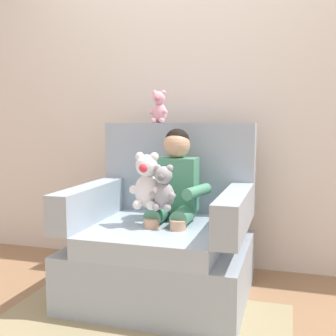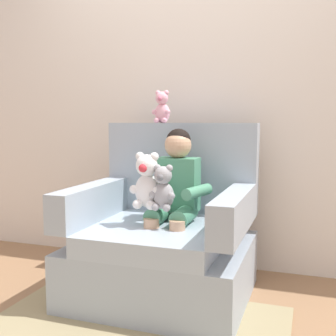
{
  "view_description": "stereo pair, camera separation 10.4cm",
  "coord_description": "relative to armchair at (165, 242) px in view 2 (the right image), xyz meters",
  "views": [
    {
      "loc": [
        0.75,
        -2.39,
        1.09
      ],
      "look_at": [
        0.06,
        -0.05,
        0.82
      ],
      "focal_mm": 44.48,
      "sensor_mm": 36.0,
      "label": 1
    },
    {
      "loc": [
        0.85,
        -2.36,
        1.09
      ],
      "look_at": [
        0.06,
        -0.05,
        0.82
      ],
      "focal_mm": 44.48,
      "sensor_mm": 36.0,
      "label": 2
    }
  ],
  "objects": [
    {
      "name": "armchair",
      "position": [
        0.0,
        0.0,
        0.0
      ],
      "size": [
        1.05,
        0.93,
        1.08
      ],
      "color": "#9EADBC",
      "rests_on": "ground"
    },
    {
      "name": "ground_plane",
      "position": [
        0.0,
        -0.05,
        -0.34
      ],
      "size": [
        8.0,
        8.0,
        0.0
      ],
      "primitive_type": "plane",
      "color": "#936D4C"
    },
    {
      "name": "plush_grey",
      "position": [
        0.04,
        -0.15,
        0.36
      ],
      "size": [
        0.16,
        0.13,
        0.27
      ],
      "rotation": [
        0.0,
        0.0,
        0.37
      ],
      "color": "#9E9EA3",
      "rests_on": "armchair"
    },
    {
      "name": "plush_pink_on_backrest",
      "position": [
        -0.14,
        0.34,
        0.85
      ],
      "size": [
        0.13,
        0.11,
        0.23
      ],
      "rotation": [
        0.0,
        0.0,
        0.09
      ],
      "color": "#EAA8BC",
      "rests_on": "armchair"
    },
    {
      "name": "plush_white",
      "position": [
        -0.07,
        -0.13,
        0.39
      ],
      "size": [
        0.2,
        0.16,
        0.34
      ],
      "rotation": [
        0.0,
        0.0,
        0.31
      ],
      "color": "white",
      "rests_on": "armchair"
    },
    {
      "name": "back_wall",
      "position": [
        0.0,
        0.68,
        0.96
      ],
      "size": [
        6.0,
        0.1,
        2.6
      ],
      "primitive_type": "cube",
      "color": "silver",
      "rests_on": "ground"
    },
    {
      "name": "seated_child",
      "position": [
        0.06,
        0.03,
        0.34
      ],
      "size": [
        0.45,
        0.39,
        0.82
      ],
      "rotation": [
        0.0,
        0.0,
        0.09
      ],
      "color": "#4C9370",
      "rests_on": "armchair"
    }
  ]
}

